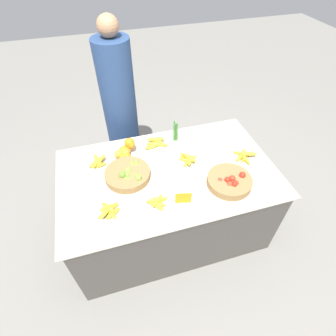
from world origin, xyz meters
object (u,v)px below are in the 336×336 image
object	(u,v)px
tomato_basket	(230,181)
vendor_person	(121,115)
metal_bowl	(211,140)
lime_bowl	(128,174)
price_sign	(183,198)

from	to	relation	value
tomato_basket	vendor_person	xyz separation A→B (m)	(-0.65, 1.15, -0.01)
tomato_basket	metal_bowl	world-z (taller)	metal_bowl
lime_bowl	vendor_person	world-z (taller)	vendor_person
metal_bowl	price_sign	size ratio (longest dim) A/B	2.92
tomato_basket	price_sign	xyz separation A→B (m)	(-0.40, -0.07, 0.02)
lime_bowl	vendor_person	distance (m)	0.86
tomato_basket	price_sign	bearing A→B (deg)	-170.38
tomato_basket	vendor_person	size ratio (longest dim) A/B	0.20
metal_bowl	tomato_basket	bearing A→B (deg)	-95.56
metal_bowl	price_sign	distance (m)	0.71
metal_bowl	price_sign	xyz separation A→B (m)	(-0.45, -0.56, 0.00)
lime_bowl	vendor_person	bearing A→B (deg)	84.52
tomato_basket	metal_bowl	bearing A→B (deg)	84.44
tomato_basket	price_sign	size ratio (longest dim) A/B	2.97
metal_bowl	price_sign	bearing A→B (deg)	-128.75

